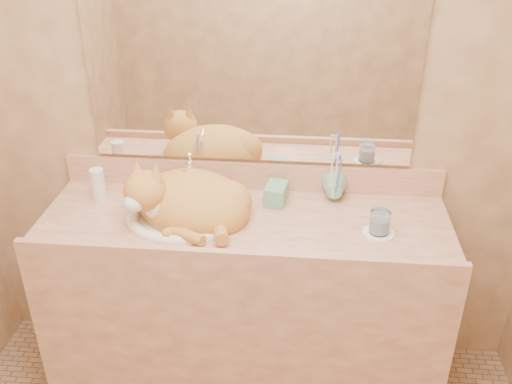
# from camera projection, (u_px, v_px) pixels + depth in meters

# --- Properties ---
(wall_back) EXTENTS (2.40, 0.02, 2.50)m
(wall_back) POSITION_uv_depth(u_px,v_px,m) (251.00, 98.00, 2.27)
(wall_back) COLOR #8D6240
(wall_back) RESTS_ON ground
(vanity_counter) EXTENTS (1.60, 0.55, 0.85)m
(vanity_counter) POSITION_uv_depth(u_px,v_px,m) (245.00, 305.00, 2.42)
(vanity_counter) COLOR #A16248
(vanity_counter) RESTS_ON floor
(mirror) EXTENTS (1.30, 0.02, 0.80)m
(mirror) POSITION_uv_depth(u_px,v_px,m) (251.00, 64.00, 2.19)
(mirror) COLOR white
(mirror) RESTS_ON wall_back
(sink_basin) EXTENTS (0.48, 0.42, 0.14)m
(sink_basin) POSITION_uv_depth(u_px,v_px,m) (182.00, 204.00, 2.19)
(sink_basin) COLOR white
(sink_basin) RESTS_ON vanity_counter
(faucet) EXTENTS (0.05, 0.13, 0.19)m
(faucet) POSITION_uv_depth(u_px,v_px,m) (190.00, 179.00, 2.32)
(faucet) COLOR white
(faucet) RESTS_ON vanity_counter
(cat) EXTENTS (0.56, 0.50, 0.25)m
(cat) POSITION_uv_depth(u_px,v_px,m) (186.00, 199.00, 2.20)
(cat) COLOR #B9742A
(cat) RESTS_ON sink_basin
(soap_dispenser) EXTENTS (0.09, 0.09, 0.18)m
(soap_dispenser) POSITION_uv_depth(u_px,v_px,m) (273.00, 190.00, 2.25)
(soap_dispenser) COLOR #6AAA85
(soap_dispenser) RESTS_ON vanity_counter
(toothbrush_cup) EXTENTS (0.11, 0.11, 0.10)m
(toothbrush_cup) POSITION_uv_depth(u_px,v_px,m) (334.00, 194.00, 2.30)
(toothbrush_cup) COLOR #6AAA85
(toothbrush_cup) RESTS_ON vanity_counter
(toothbrushes) EXTENTS (0.04, 0.04, 0.23)m
(toothbrushes) POSITION_uv_depth(u_px,v_px,m) (336.00, 175.00, 2.26)
(toothbrushes) COLOR white
(toothbrushes) RESTS_ON toothbrush_cup
(saucer) EXTENTS (0.12, 0.12, 0.01)m
(saucer) POSITION_uv_depth(u_px,v_px,m) (378.00, 233.00, 2.13)
(saucer) COLOR white
(saucer) RESTS_ON vanity_counter
(water_glass) EXTENTS (0.08, 0.08, 0.09)m
(water_glass) POSITION_uv_depth(u_px,v_px,m) (380.00, 222.00, 2.10)
(water_glass) COLOR white
(water_glass) RESTS_ON saucer
(lotion_bottle) EXTENTS (0.06, 0.06, 0.13)m
(lotion_bottle) POSITION_uv_depth(u_px,v_px,m) (98.00, 184.00, 2.34)
(lotion_bottle) COLOR white
(lotion_bottle) RESTS_ON vanity_counter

